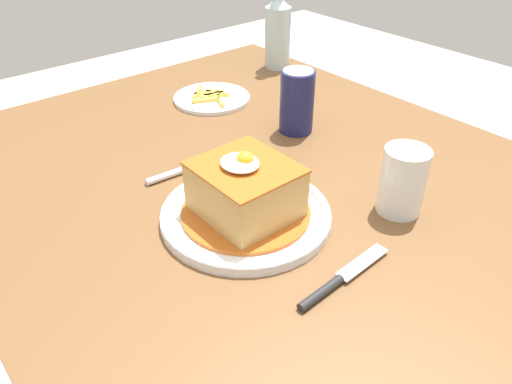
{
  "coord_description": "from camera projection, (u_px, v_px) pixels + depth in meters",
  "views": [
    {
      "loc": [
        0.41,
        -0.47,
        1.19
      ],
      "look_at": [
        -0.06,
        -0.07,
        0.78
      ],
      "focal_mm": 34.73,
      "sensor_mm": 36.0,
      "label": 1
    }
  ],
  "objects": [
    {
      "name": "beer_bottle_clear",
      "position": [
        278.0,
        28.0,
        1.23
      ],
      "size": [
        0.06,
        0.06,
        0.27
      ],
      "color": "#ADC6CC",
      "rests_on": "dining_table"
    },
    {
      "name": "soda_can",
      "position": [
        297.0,
        102.0,
        0.95
      ],
      "size": [
        0.07,
        0.07,
        0.12
      ],
      "color": "#191E51",
      "rests_on": "dining_table"
    },
    {
      "name": "dining_table",
      "position": [
        312.0,
        260.0,
        0.82
      ],
      "size": [
        1.39,
        0.91,
        0.74
      ],
      "color": "brown",
      "rests_on": "ground_plane"
    },
    {
      "name": "fork",
      "position": [
        178.0,
        172.0,
        0.85
      ],
      "size": [
        0.03,
        0.14,
        0.01
      ],
      "color": "silver",
      "rests_on": "dining_table"
    },
    {
      "name": "sandwich_meal",
      "position": [
        245.0,
        191.0,
        0.72
      ],
      "size": [
        0.19,
        0.19,
        0.11
      ],
      "color": "#B75B1E",
      "rests_on": "main_plate"
    },
    {
      "name": "main_plate",
      "position": [
        246.0,
        214.0,
        0.74
      ],
      "size": [
        0.26,
        0.26,
        0.02
      ],
      "color": "white",
      "rests_on": "dining_table"
    },
    {
      "name": "knife",
      "position": [
        333.0,
        284.0,
        0.62
      ],
      "size": [
        0.02,
        0.17,
        0.01
      ],
      "color": "#262628",
      "rests_on": "dining_table"
    },
    {
      "name": "drinking_glass",
      "position": [
        402.0,
        185.0,
        0.74
      ],
      "size": [
        0.07,
        0.07,
        0.1
      ],
      "color": "silver",
      "rests_on": "dining_table"
    },
    {
      "name": "side_plate_fries",
      "position": [
        212.0,
        98.0,
        1.11
      ],
      "size": [
        0.17,
        0.17,
        0.02
      ],
      "color": "white",
      "rests_on": "dining_table"
    }
  ]
}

